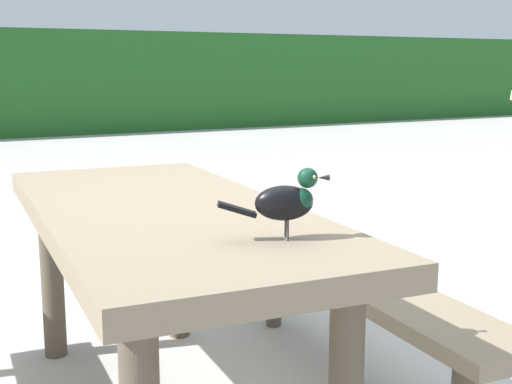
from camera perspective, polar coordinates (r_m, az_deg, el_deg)
ground_plane at (r=2.80m, az=-1.38°, el=-14.67°), size 60.00×60.00×0.00m
picnic_table_foreground at (r=2.30m, az=-7.49°, el=-5.54°), size 1.81×1.85×0.74m
bird_grackle at (r=1.78m, az=2.63°, el=-0.66°), size 0.28×0.14×0.18m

